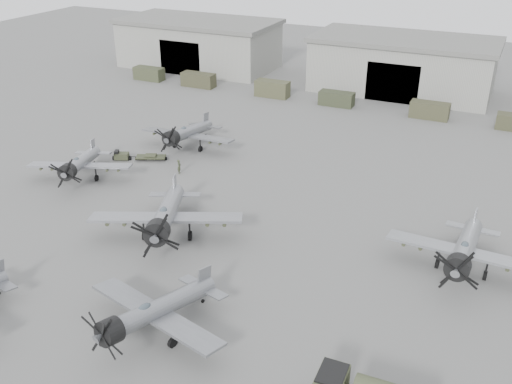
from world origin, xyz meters
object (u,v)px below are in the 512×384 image
Objects in this scene: aircraft_mid_1 at (165,216)px; tug_trailer at (133,156)px; aircraft_mid_0 at (79,164)px; ground_crew at (179,167)px; aircraft_near_1 at (152,312)px; aircraft_far_0 at (186,133)px; aircraft_mid_2 at (464,250)px.

tug_trailer is (-13.80, 13.88, -2.05)m from aircraft_mid_1.
aircraft_mid_0 is 7.63m from tug_trailer.
ground_crew is at bearing -31.51° from tug_trailer.
aircraft_far_0 reaches higher than aircraft_near_1.
tug_trailer is 3.59× the size of ground_crew.
aircraft_mid_2 is at bearing -35.93° from tug_trailer.
ground_crew is at bearing 13.55° from aircraft_mid_0.
aircraft_mid_0 is at bearing 106.18° from ground_crew.
aircraft_mid_1 is at bearing -165.08° from aircraft_mid_2.
aircraft_mid_2 is at bearing 56.78° from aircraft_near_1.
aircraft_mid_0 is (-21.80, 18.05, -0.07)m from aircraft_near_1.
aircraft_far_0 is at bearing 28.40° from tug_trailer.
tug_trailer is at bearing 170.13° from aircraft_mid_2.
aircraft_far_0 is 2.00× the size of tug_trailer.
aircraft_mid_1 is 14.65m from ground_crew.
ground_crew is (7.12, -0.94, 0.38)m from tug_trailer.
aircraft_mid_0 is 40.43m from aircraft_mid_2.
aircraft_mid_1 reaches higher than aircraft_mid_2.
aircraft_mid_1 is 1.07× the size of aircraft_mid_2.
aircraft_near_1 is at bearing -75.51° from tug_trailer.
aircraft_mid_0 is at bearing -127.13° from tug_trailer.
ground_crew is at bearing 93.02° from aircraft_mid_1.
aircraft_mid_2 is 7.53× the size of ground_crew.
aircraft_far_0 is 7.18× the size of ground_crew.
aircraft_mid_1 is 8.04× the size of ground_crew.
tug_trailer is at bearing 62.98° from ground_crew.
aircraft_mid_0 reaches higher than tug_trailer.
aircraft_far_0 is at bearing 131.46° from aircraft_near_1.
aircraft_mid_2 reaches higher than aircraft_far_0.
aircraft_mid_1 is at bearing -66.26° from aircraft_far_0.
aircraft_mid_1 is (-6.30, 11.44, 0.38)m from aircraft_near_1.
aircraft_mid_2 is 1.05× the size of aircraft_far_0.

